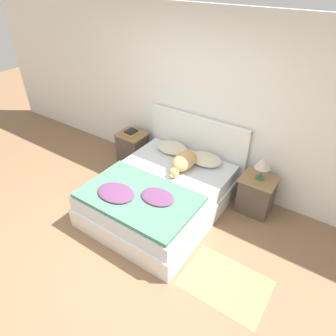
# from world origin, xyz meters

# --- Properties ---
(ground_plane) EXTENTS (16.00, 16.00, 0.00)m
(ground_plane) POSITION_xyz_m (0.00, 0.00, 0.00)
(ground_plane) COLOR #896647
(wall_back) EXTENTS (9.00, 0.06, 2.55)m
(wall_back) POSITION_xyz_m (0.00, 2.13, 1.27)
(wall_back) COLOR white
(wall_back) RESTS_ON ground_plane
(bed) EXTENTS (1.58, 1.93, 0.50)m
(bed) POSITION_xyz_m (0.04, 1.07, 0.25)
(bed) COLOR white
(bed) RESTS_ON ground_plane
(headboard) EXTENTS (1.66, 0.06, 1.08)m
(headboard) POSITION_xyz_m (0.04, 2.06, 0.56)
(headboard) COLOR white
(headboard) RESTS_ON ground_plane
(nightstand_left) EXTENTS (0.47, 0.41, 0.56)m
(nightstand_left) POSITION_xyz_m (-1.08, 1.81, 0.28)
(nightstand_left) COLOR #4C4238
(nightstand_left) RESTS_ON ground_plane
(nightstand_right) EXTENTS (0.47, 0.41, 0.56)m
(nightstand_right) POSITION_xyz_m (1.17, 1.81, 0.28)
(nightstand_right) COLOR #4C4238
(nightstand_right) RESTS_ON ground_plane
(pillow_left) EXTENTS (0.51, 0.36, 0.13)m
(pillow_left) POSITION_xyz_m (-0.25, 1.80, 0.57)
(pillow_left) COLOR beige
(pillow_left) RESTS_ON bed
(pillow_right) EXTENTS (0.51, 0.36, 0.13)m
(pillow_right) POSITION_xyz_m (0.34, 1.80, 0.57)
(pillow_right) COLOR beige
(pillow_right) RESTS_ON bed
(quilt) EXTENTS (1.47, 0.93, 0.10)m
(quilt) POSITION_xyz_m (0.03, 0.61, 0.54)
(quilt) COLOR #4C8466
(quilt) RESTS_ON bed
(dog) EXTENTS (0.29, 0.69, 0.24)m
(dog) POSITION_xyz_m (0.15, 1.50, 0.62)
(dog) COLOR tan
(dog) RESTS_ON bed
(book_stack) EXTENTS (0.17, 0.21, 0.06)m
(book_stack) POSITION_xyz_m (-1.07, 1.81, 0.59)
(book_stack) COLOR gold
(book_stack) RESTS_ON nightstand_left
(table_lamp) EXTENTS (0.21, 0.21, 0.33)m
(table_lamp) POSITION_xyz_m (1.17, 1.81, 0.80)
(table_lamp) COLOR #336B4C
(table_lamp) RESTS_ON nightstand_right
(rug) EXTENTS (0.94, 0.67, 0.00)m
(rug) POSITION_xyz_m (1.36, 0.47, 0.00)
(rug) COLOR tan
(rug) RESTS_ON ground_plane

